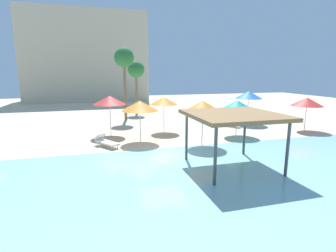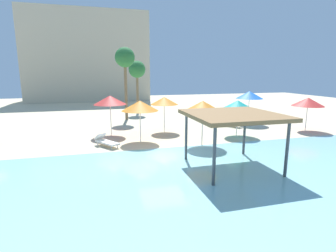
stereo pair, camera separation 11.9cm
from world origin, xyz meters
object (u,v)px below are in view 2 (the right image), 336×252
beach_umbrella_orange_4 (164,101)px  beach_umbrella_blue_5 (250,95)px  beach_umbrella_orange_1 (140,106)px  beach_umbrella_orange_7 (203,106)px  shade_pavilion (233,117)px  palm_tree_1 (137,71)px  lounge_chair_1 (106,141)px  palm_tree_0 (125,59)px  beach_umbrella_teal_3 (238,105)px  lounge_chair_0 (229,123)px  beach_umbrella_red_6 (110,100)px  beach_umbrella_red_2 (308,102)px

beach_umbrella_orange_4 → beach_umbrella_blue_5: size_ratio=0.92×
beach_umbrella_orange_1 → beach_umbrella_blue_5: 11.26m
beach_umbrella_orange_7 → shade_pavilion: bearing=-92.5°
palm_tree_1 → lounge_chair_1: bearing=-107.0°
palm_tree_0 → beach_umbrella_orange_4: bearing=-69.8°
beach_umbrella_teal_3 → lounge_chair_0: size_ratio=1.36×
beach_umbrella_red_6 → beach_umbrella_orange_7: size_ratio=1.03×
lounge_chair_1 → beach_umbrella_red_2: bearing=58.7°
beach_umbrella_red_2 → beach_umbrella_orange_7: bearing=-168.3°
beach_umbrella_orange_1 → beach_umbrella_red_2: beach_umbrella_orange_1 is taller
beach_umbrella_red_6 → beach_umbrella_teal_3: bearing=-16.6°
beach_umbrella_orange_4 → palm_tree_1: size_ratio=0.46×
palm_tree_1 → beach_umbrella_orange_7: bearing=-83.1°
palm_tree_0 → beach_umbrella_orange_7: bearing=-71.8°
palm_tree_0 → palm_tree_1: (1.76, 4.13, -1.00)m
beach_umbrella_blue_5 → lounge_chair_1: size_ratio=1.55×
shade_pavilion → beach_umbrella_teal_3: bearing=58.4°
beach_umbrella_orange_1 → beach_umbrella_red_2: size_ratio=1.04×
beach_umbrella_orange_7 → lounge_chair_0: bearing=47.5°
beach_umbrella_orange_7 → lounge_chair_1: (-5.96, 1.47, -2.22)m
beach_umbrella_orange_4 → beach_umbrella_blue_5: (8.27, 1.22, 0.19)m
beach_umbrella_blue_5 → lounge_chair_0: bearing=-161.2°
beach_umbrella_orange_7 → lounge_chair_1: bearing=166.2°
beach_umbrella_orange_1 → beach_umbrella_blue_5: (10.60, 3.78, 0.19)m
shade_pavilion → beach_umbrella_orange_7: (0.18, 4.14, 0.01)m
beach_umbrella_red_2 → beach_umbrella_teal_3: bearing=-179.2°
beach_umbrella_orange_4 → beach_umbrella_orange_1: bearing=-132.3°
palm_tree_1 → beach_umbrella_red_2: bearing=-48.0°
beach_umbrella_red_2 → beach_umbrella_red_6: 15.50m
beach_umbrella_blue_5 → beach_umbrella_orange_1: bearing=-160.4°
beach_umbrella_teal_3 → lounge_chair_1: beach_umbrella_teal_3 is taller
beach_umbrella_orange_1 → beach_umbrella_orange_7: 4.19m
beach_umbrella_red_2 → beach_umbrella_blue_5: 4.81m
beach_umbrella_blue_5 → lounge_chair_1: (-12.94, -4.42, -2.30)m
beach_umbrella_orange_1 → beach_umbrella_orange_4: bearing=47.7°
beach_umbrella_orange_7 → lounge_chair_1: beach_umbrella_orange_7 is taller
beach_umbrella_orange_4 → beach_umbrella_red_6: bearing=-179.4°
beach_umbrella_orange_4 → lounge_chair_1: 6.04m
shade_pavilion → beach_umbrella_teal_3: size_ratio=1.59×
shade_pavilion → lounge_chair_1: size_ratio=2.17×
lounge_chair_1 → shade_pavilion: bearing=12.5°
beach_umbrella_red_2 → beach_umbrella_teal_3: 6.29m
beach_umbrella_orange_7 → palm_tree_1: 15.29m
beach_umbrella_blue_5 → beach_umbrella_teal_3: bearing=-130.9°
shade_pavilion → beach_umbrella_orange_1: beach_umbrella_orange_1 is taller
palm_tree_0 → beach_umbrella_orange_1: bearing=-90.3°
beach_umbrella_orange_1 → lounge_chair_0: beach_umbrella_orange_1 is taller
beach_umbrella_teal_3 → palm_tree_1: palm_tree_1 is taller
beach_umbrella_blue_5 → beach_umbrella_red_6: beach_umbrella_blue_5 is taller
shade_pavilion → beach_umbrella_orange_7: size_ratio=1.45×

